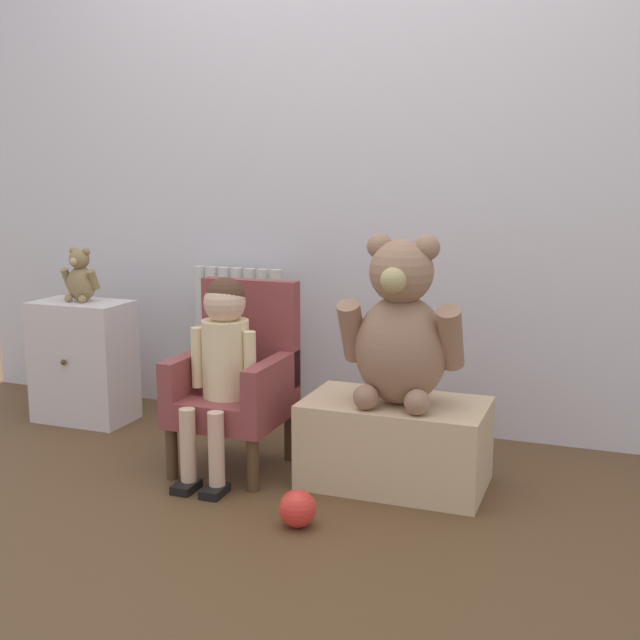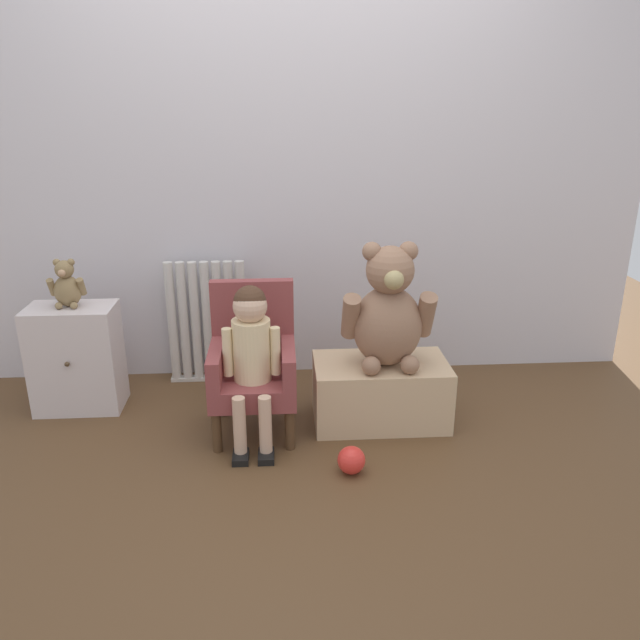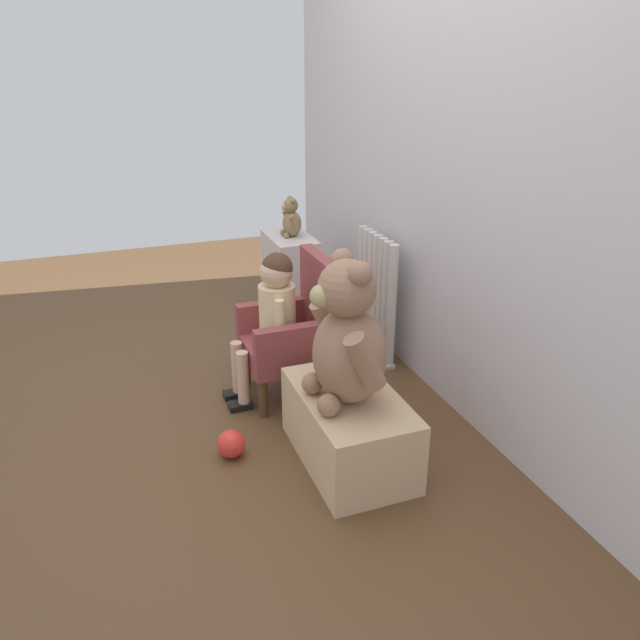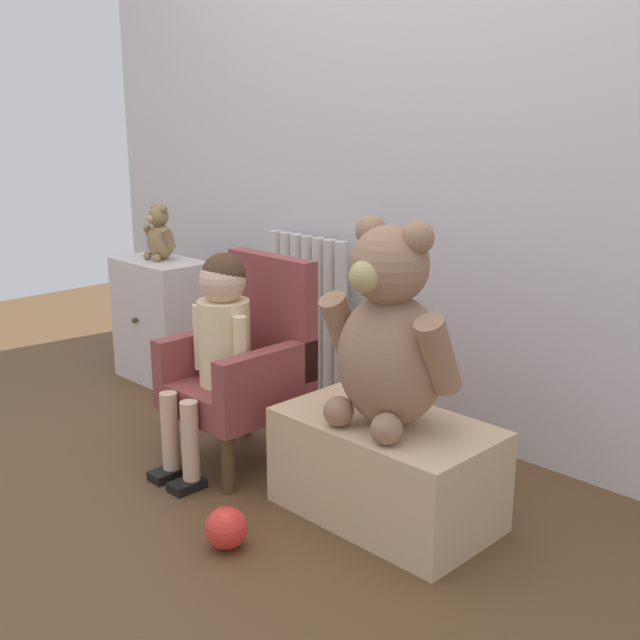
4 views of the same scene
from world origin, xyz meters
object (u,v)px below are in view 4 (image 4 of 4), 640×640
Objects in this scene: radiator at (307,319)px; child_armchair at (246,366)px; child_figure at (218,332)px; small_teddy_bear at (160,236)px; large_teddy_bear at (389,337)px; small_dresser at (162,320)px; toy_ball at (226,528)px; low_bench at (386,468)px.

child_armchair is (0.27, -0.54, -0.01)m from radiator.
child_figure is at bearing -90.00° from child_armchair.
child_figure is 3.09× the size of small_teddy_bear.
small_teddy_bear is at bearing 169.83° from large_teddy_bear.
radiator is 1.16× the size of large_teddy_bear.
small_dresser is 0.91× the size of large_teddy_bear.
radiator is at bearing 148.60° from large_teddy_bear.
radiator is 2.88× the size of small_teddy_bear.
toy_ball is at bearing -116.26° from large_teddy_bear.
child_armchair is 0.63m from low_bench.
large_teddy_bear is (0.62, 0.00, 0.23)m from child_armchair.
small_teddy_bear is at bearing 170.51° from low_bench.
toy_ball is (0.41, -0.31, -0.41)m from child_figure.
small_teddy_bear reaches higher than toy_ball.
child_figure reaches higher than radiator.
small_teddy_bear is (-1.51, 0.27, 0.08)m from large_teddy_bear.
large_teddy_bear is 2.49× the size of small_teddy_bear.
large_teddy_bear is (0.89, -0.54, 0.22)m from radiator.
small_dresser is 2.28× the size of small_teddy_bear.
child_figure is 0.98m from small_teddy_bear.
small_teddy_bear reaches higher than small_dresser.
large_teddy_bear is 0.69m from toy_ball.
small_dresser reaches higher than toy_ball.
large_teddy_bear reaches higher than radiator.
radiator is at bearing 116.04° from child_armchair.
small_dresser is at bearing -155.42° from radiator.
low_bench is 5.38× the size of toy_ball.
child_figure is 0.64m from large_teddy_bear.
child_armchair is 0.98m from small_teddy_bear.
child_armchair is 5.86× the size of toy_ball.
low_bench is 0.41m from large_teddy_bear.
small_dresser is 0.77× the size of child_armchair.
child_armchair is at bearing 134.33° from toy_ball.
child_figure is 1.14× the size of low_bench.
child_figure is at bearing -167.39° from low_bench.
large_teddy_bear is at bearing 10.31° from child_figure.
small_dresser is (-0.62, -0.28, -0.07)m from radiator.
small_teddy_bear is (-0.88, 0.38, 0.17)m from child_figure.
large_teddy_bear is (1.50, -0.26, 0.29)m from small_dresser.
small_teddy_bear is at bearing 162.92° from child_armchair.
child_figure reaches higher than toy_ball.
low_bench is (0.60, 0.02, -0.18)m from child_armchair.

